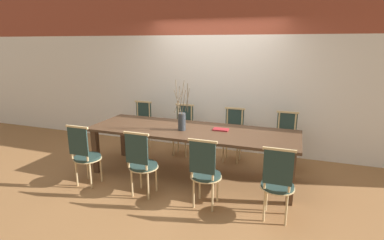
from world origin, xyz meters
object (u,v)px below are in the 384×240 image
Objects in this scene: book_stack at (221,130)px; chair_near_center at (205,171)px; vase_centerpiece at (182,120)px; chair_far_center at (233,134)px; dining_table at (192,134)px.

chair_near_center is at bearing -87.28° from book_stack.
chair_near_center is 1.23× the size of vase_centerpiece.
book_stack is (0.56, 0.19, -0.14)m from vase_centerpiece.
chair_far_center is (-0.01, 1.70, 0.00)m from chair_near_center.
chair_near_center and chair_far_center have the same top height.
dining_table is 0.99m from chair_near_center.
chair_near_center reaches higher than dining_table.
chair_near_center is 1.70m from chair_far_center.
vase_centerpiece reaches higher than dining_table.
dining_table is 3.40× the size of chair_far_center.
vase_centerpiece reaches higher than book_stack.
chair_far_center is at bearing 90.28° from chair_near_center.
vase_centerpiece is 3.22× the size of book_stack.
chair_near_center is (0.47, -0.85, -0.19)m from dining_table.
chair_near_center is at bearing 90.28° from chair_far_center.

